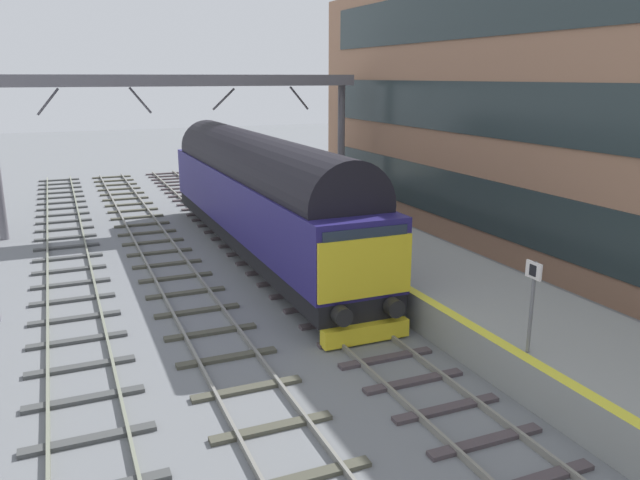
# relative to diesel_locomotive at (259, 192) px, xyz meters

# --- Properties ---
(ground_plane) EXTENTS (140.00, 140.00, 0.00)m
(ground_plane) POSITION_rel_diesel_locomotive_xyz_m (-0.00, -6.89, -2.48)
(ground_plane) COLOR slate
(ground_plane) RESTS_ON ground
(track_main) EXTENTS (2.50, 60.00, 0.15)m
(track_main) POSITION_rel_diesel_locomotive_xyz_m (-0.00, -6.89, -2.43)
(track_main) COLOR gray
(track_main) RESTS_ON ground
(track_adjacent_west) EXTENTS (2.50, 60.00, 0.15)m
(track_adjacent_west) POSITION_rel_diesel_locomotive_xyz_m (-3.59, -6.89, -2.43)
(track_adjacent_west) COLOR gray
(track_adjacent_west) RESTS_ON ground
(track_adjacent_far_west) EXTENTS (2.50, 60.00, 0.15)m
(track_adjacent_far_west) POSITION_rel_diesel_locomotive_xyz_m (-6.93, -6.89, -2.43)
(track_adjacent_far_west) COLOR gray
(track_adjacent_far_west) RESTS_ON ground
(station_platform) EXTENTS (4.00, 44.00, 1.01)m
(station_platform) POSITION_rel_diesel_locomotive_xyz_m (3.60, -6.89, -1.98)
(station_platform) COLOR gray
(station_platform) RESTS_ON ground
(diesel_locomotive) EXTENTS (2.74, 18.36, 4.68)m
(diesel_locomotive) POSITION_rel_diesel_locomotive_xyz_m (0.00, 0.00, 0.00)
(diesel_locomotive) COLOR black
(diesel_locomotive) RESTS_ON ground
(platform_number_sign) EXTENTS (0.10, 0.44, 2.02)m
(platform_number_sign) POSITION_rel_diesel_locomotive_xyz_m (1.95, -12.82, -0.14)
(platform_number_sign) COLOR slate
(platform_number_sign) RESTS_ON station_platform
(overhead_footbridge) EXTENTS (16.23, 2.00, 6.82)m
(overhead_footbridge) POSITION_rel_diesel_locomotive_xyz_m (-1.42, 6.55, 3.77)
(overhead_footbridge) COLOR slate
(overhead_footbridge) RESTS_ON ground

